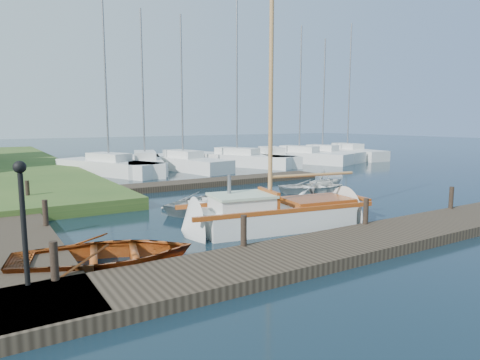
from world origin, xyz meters
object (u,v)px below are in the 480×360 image
marina_boat_3 (237,158)px  dinghy (105,251)px  mooring_post_3 (451,198)px  marina_boat_6 (322,154)px  marina_boat_1 (145,163)px  mooring_post_1 (244,231)px  mooring_post_5 (27,190)px  marina_boat_0 (109,166)px  sailboat (280,217)px  marina_boat_7 (347,152)px  tender_a (207,200)px  marina_boat_4 (271,157)px  lamp_post (22,206)px  mooring_post_4 (45,213)px  tender_d (326,179)px  marina_boat_2 (183,162)px  mooring_post_0 (54,261)px  tender_c (313,185)px  marina_boat_5 (299,156)px  mooring_post_2 (366,211)px

marina_boat_3 → dinghy: bearing=116.0°
mooring_post_3 → marina_boat_6: bearing=59.4°
marina_boat_1 → mooring_post_1: bearing=-174.6°
mooring_post_5 → marina_boat_6: bearing=20.4°
mooring_post_3 → marina_boat_0: bearing=110.8°
marina_boat_6 → sailboat: bearing=116.5°
marina_boat_1 → marina_boat_7: marina_boat_7 is taller
marina_boat_1 → tender_a: bearing=-171.8°
tender_a → marina_boat_0: size_ratio=0.31×
tender_a → marina_boat_4: 18.18m
lamp_post → tender_a: size_ratio=0.66×
sailboat → marina_boat_1: 17.52m
mooring_post_1 → marina_boat_7: 31.00m
mooring_post_4 → tender_d: (13.50, 2.11, -0.15)m
marina_boat_2 → marina_boat_7: 17.04m
mooring_post_3 → marina_boat_0: size_ratio=0.07×
mooring_post_0 → marina_boat_3: (16.24, 19.49, -0.12)m
mooring_post_5 → dinghy: size_ratio=0.19×
tender_c → marina_boat_2: (-1.37, 12.28, 0.23)m
mooring_post_1 → marina_boat_4: marina_boat_4 is taller
mooring_post_0 → mooring_post_1: bearing=0.0°
mooring_post_4 → sailboat: size_ratio=0.08×
lamp_post → sailboat: sailboat is taller
mooring_post_1 → dinghy: 3.41m
tender_d → mooring_post_4: bearing=102.0°
dinghy → marina_boat_3: (14.99, 18.50, 0.15)m
mooring_post_5 → marina_boat_1: size_ratio=0.07×
marina_boat_5 → sailboat: bearing=117.8°
mooring_post_5 → tender_c: bearing=-14.7°
mooring_post_3 → marina_boat_3: (2.74, 19.49, -0.12)m
sailboat → marina_boat_1: marina_boat_1 is taller
mooring_post_0 → tender_d: (14.00, 7.11, -0.15)m
sailboat → marina_boat_2: marina_boat_2 is taller
mooring_post_4 → sailboat: 7.34m
marina_boat_7 → mooring_post_3: bearing=146.2°
mooring_post_5 → marina_boat_4: bearing=25.6°
mooring_post_0 → mooring_post_2: same height
sailboat → tender_c: size_ratio=3.01×
mooring_post_3 → lamp_post: lamp_post is taller
mooring_post_0 → sailboat: bearing=15.8°
mooring_post_4 → sailboat: (6.70, -2.96, -0.36)m
lamp_post → mooring_post_2: bearing=0.0°
dinghy → mooring_post_2: bearing=-83.9°
tender_a → marina_boat_4: marina_boat_4 is taller
tender_a → marina_boat_0: marina_boat_0 is taller
mooring_post_3 → mooring_post_4: 13.93m
mooring_post_0 → dinghy: bearing=38.5°
marina_boat_0 → marina_boat_3: size_ratio=0.91×
dinghy → marina_boat_7: 33.01m
tender_a → marina_boat_5: (15.56, 13.06, 0.18)m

